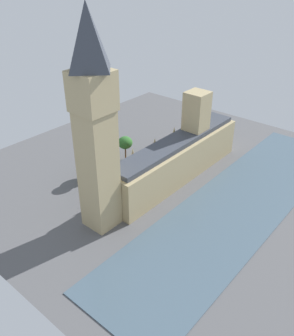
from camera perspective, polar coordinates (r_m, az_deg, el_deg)
ground_plane at (r=130.67m, az=3.78°, el=-1.12°), size 130.53×130.53×0.00m
river_thames at (r=119.34m, az=14.23°, el=-5.46°), size 28.14×117.47×0.25m
parliament_building at (r=126.60m, az=5.03°, el=2.01°), size 11.57×60.53×28.62m
clock_tower at (r=92.79m, az=-8.25°, el=6.93°), size 9.54×9.54×61.24m
car_white_near_tower at (r=151.97m, az=4.48°, el=4.04°), size 2.11×4.83×1.74m
car_black_leading at (r=143.36m, az=2.34°, el=2.39°), size 1.94×4.79×1.74m
car_dark_green_trailing at (r=135.00m, az=-0.15°, el=0.51°), size 2.09×4.58×1.74m
double_decker_bus_far_end at (r=128.41m, az=-3.31°, el=-0.34°), size 2.79×10.54×4.75m
car_yellow_cab_corner at (r=122.09m, az=-6.82°, el=-3.29°), size 2.06×4.51×1.74m
pedestrian_opposite_hall at (r=124.64m, az=-2.49°, el=-2.40°), size 0.64×0.66×1.58m
pedestrian_kerbside at (r=137.08m, az=3.35°, el=0.90°), size 0.65×0.71×1.70m
plane_tree_under_trees at (r=130.86m, az=-6.57°, el=1.63°), size 4.66×4.66×7.65m
plane_tree_by_river_gate at (r=138.05m, az=-3.46°, el=4.00°), size 5.63×5.63×9.34m
plane_tree_midblock at (r=128.13m, az=-8.47°, el=1.18°), size 5.78×5.78×8.81m
plane_tree_slot_10 at (r=125.38m, az=-9.83°, el=0.41°), size 4.82×4.82×8.54m
street_lamp_slot_11 at (r=125.32m, az=-9.70°, el=-0.48°), size 0.56×0.56×6.88m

